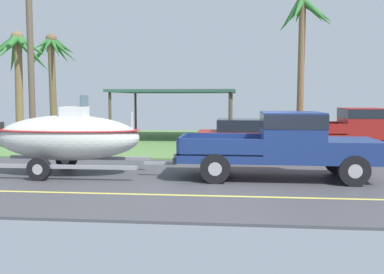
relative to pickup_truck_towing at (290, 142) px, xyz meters
The scene contains 10 objects.
ground 7.96m from the pickup_truck_towing, 100.25° to the left, with size 36.00×22.00×0.11m.
pickup_truck_towing is the anchor object (origin of this frame).
boat_on_trailer 6.42m from the pickup_truck_towing, behind, with size 5.60×2.18×2.34m.
parked_pickup_background 8.28m from the pickup_truck_towing, 62.24° to the left, with size 5.52×2.12×1.83m.
parked_sedan_near 6.03m from the pickup_truck_towing, 97.42° to the left, with size 4.73×1.93×1.38m.
carport_awning 12.42m from the pickup_truck_towing, 112.60° to the left, with size 6.36×5.97×2.69m.
palm_tree_near_left 13.42m from the pickup_truck_towing, 149.48° to the left, with size 3.36×3.44×5.24m.
palm_tree_near_right 18.84m from the pickup_truck_towing, 133.10° to the left, with size 3.35×3.33×6.14m.
palm_tree_mid 9.27m from the pickup_truck_towing, 79.77° to the left, with size 2.58×3.03×6.88m.
utility_pole 10.59m from the pickup_truck_towing, 157.23° to the left, with size 0.24×1.80×7.72m.
Camera 1 is at (-0.07, -11.80, 2.25)m, focal length 41.23 mm.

